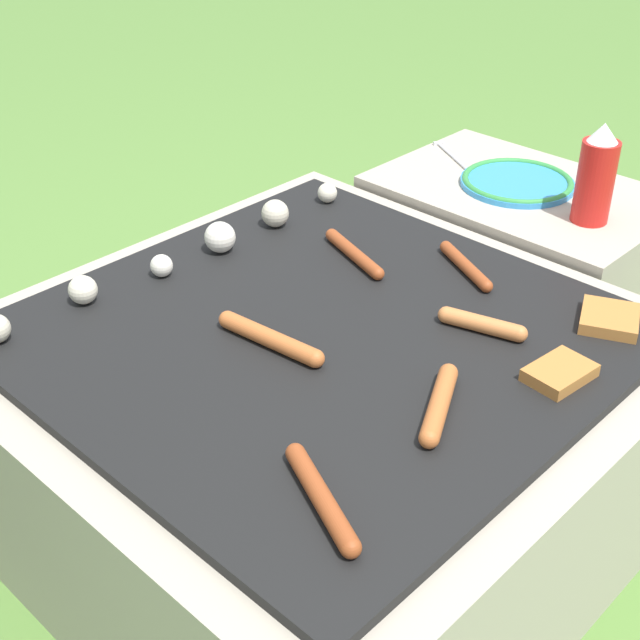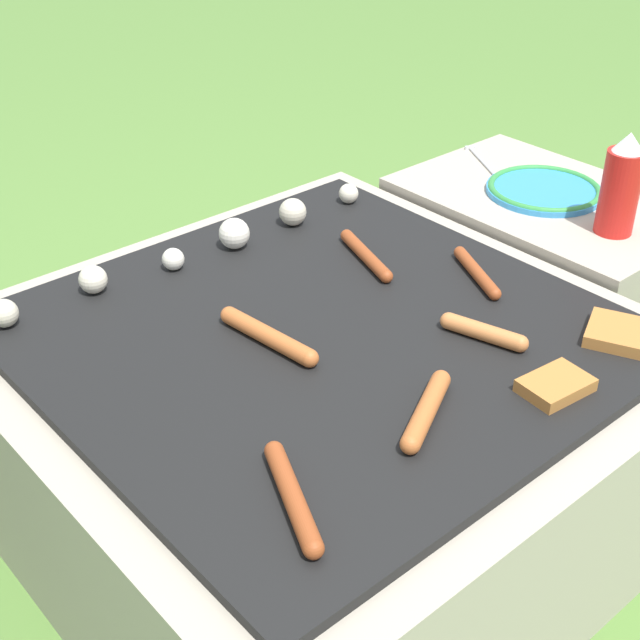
# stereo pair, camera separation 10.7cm
# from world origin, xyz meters

# --- Properties ---
(ground_plane) EXTENTS (14.00, 14.00, 0.00)m
(ground_plane) POSITION_xyz_m (0.00, 0.00, 0.00)
(ground_plane) COLOR #567F38
(grill) EXTENTS (0.98, 0.98, 0.40)m
(grill) POSITION_xyz_m (0.00, 0.00, 0.20)
(grill) COLOR #A89E8C
(grill) RESTS_ON ground_plane
(side_ledge) EXTENTS (0.41, 0.60, 0.40)m
(side_ledge) POSITION_xyz_m (0.70, 0.08, 0.20)
(side_ledge) COLOR #A89E8C
(side_ledge) RESTS_ON ground_plane
(sausage_front_center) EXTENTS (0.05, 0.21, 0.03)m
(sausage_front_center) POSITION_xyz_m (-0.09, 0.03, 0.42)
(sausage_front_center) COLOR #B7602D
(sausage_front_center) RESTS_ON grill
(sausage_front_left) EXTENTS (0.08, 0.18, 0.02)m
(sausage_front_left) POSITION_xyz_m (0.22, 0.12, 0.41)
(sausage_front_left) COLOR #93421E
(sausage_front_left) RESTS_ON grill
(sausage_mid_left) EXTENTS (0.10, 0.19, 0.03)m
(sausage_mid_left) POSITION_xyz_m (-0.28, -0.27, 0.41)
(sausage_mid_left) COLOR #93421E
(sausage_mid_left) RESTS_ON grill
(sausage_back_right) EXTENTS (0.06, 0.14, 0.03)m
(sausage_back_right) POSITION_xyz_m (0.18, -0.19, 0.41)
(sausage_back_right) COLOR #C6753D
(sausage_back_right) RESTS_ON grill
(sausage_front_right) EXTENTS (0.09, 0.16, 0.02)m
(sausage_front_right) POSITION_xyz_m (0.32, -0.05, 0.41)
(sausage_front_right) COLOR #93421E
(sausage_front_right) RESTS_ON grill
(sausage_back_center) EXTENTS (0.17, 0.10, 0.03)m
(sausage_back_center) POSITION_xyz_m (-0.04, -0.27, 0.42)
(sausage_back_center) COLOR #B7602D
(sausage_back_center) RESTS_ON grill
(bread_slice_center) EXTENTS (0.13, 0.12, 0.02)m
(bread_slice_center) POSITION_xyz_m (0.34, -0.32, 0.41)
(bread_slice_center) COLOR #B27033
(bread_slice_center) RESTS_ON grill
(bread_slice_right) EXTENTS (0.11, 0.08, 0.02)m
(bread_slice_right) POSITION_xyz_m (0.15, -0.34, 0.41)
(bread_slice_right) COLOR #B27033
(bread_slice_right) RESTS_ON grill
(mushroom_row) EXTENTS (0.78, 0.08, 0.06)m
(mushroom_row) POSITION_xyz_m (0.01, 0.33, 0.43)
(mushroom_row) COLOR beige
(mushroom_row) RESTS_ON grill
(plate_colorful) EXTENTS (0.24, 0.24, 0.02)m
(plate_colorful) POSITION_xyz_m (0.70, 0.09, 0.41)
(plate_colorful) COLOR #338CCC
(plate_colorful) RESTS_ON side_ledge
(condiment_bottle) EXTENTS (0.07, 0.07, 0.20)m
(condiment_bottle) POSITION_xyz_m (0.66, -0.11, 0.50)
(condiment_bottle) COLOR red
(condiment_bottle) RESTS_ON side_ledge
(fork_utensil) EXTENTS (0.10, 0.16, 0.01)m
(fork_utensil) POSITION_xyz_m (0.74, 0.30, 0.40)
(fork_utensil) COLOR silver
(fork_utensil) RESTS_ON side_ledge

